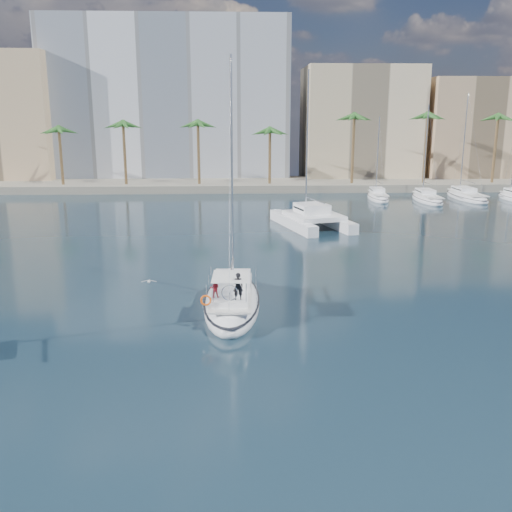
{
  "coord_description": "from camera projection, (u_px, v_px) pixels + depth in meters",
  "views": [
    {
      "loc": [
        -0.98,
        -33.79,
        11.96
      ],
      "look_at": [
        0.5,
        1.5,
        3.15
      ],
      "focal_mm": 40.0,
      "sensor_mm": 36.0,
      "label": 1
    }
  ],
  "objects": [
    {
      "name": "seagull",
      "position": [
        149.0,
        281.0,
        38.15
      ],
      "size": [
        1.02,
        0.44,
        0.19
      ],
      "color": "silver",
      "rests_on": "ground"
    },
    {
      "name": "palm_centre",
      "position": [
        238.0,
        125.0,
        88.45
      ],
      "size": [
        3.6,
        3.6,
        12.3
      ],
      "color": "brown",
      "rests_on": "ground"
    },
    {
      "name": "moored_yacht_b",
      "position": [
        427.0,
        201.0,
        80.39
      ],
      "size": [
        3.32,
        10.83,
        13.72
      ],
      "primitive_type": null,
      "rotation": [
        0.0,
        0.0,
        -0.02
      ],
      "color": "white",
      "rests_on": "ground"
    },
    {
      "name": "ground",
      "position": [
        249.0,
        311.0,
        35.69
      ],
      "size": [
        160.0,
        160.0,
        0.0
      ],
      "primitive_type": "plane",
      "color": "black",
      "rests_on": "ground"
    },
    {
      "name": "building_modern",
      "position": [
        170.0,
        102.0,
        102.57
      ],
      "size": [
        42.0,
        16.0,
        28.0
      ],
      "primitive_type": "cube",
      "color": "silver",
      "rests_on": "ground"
    },
    {
      "name": "moored_yacht_c",
      "position": [
        466.0,
        199.0,
        82.59
      ],
      "size": [
        3.98,
        12.33,
        15.54
      ],
      "primitive_type": null,
      "rotation": [
        0.0,
        0.0,
        0.03
      ],
      "color": "white",
      "rests_on": "ground"
    },
    {
      "name": "palm_right",
      "position": [
        453.0,
        125.0,
        89.84
      ],
      "size": [
        3.6,
        3.6,
        12.3
      ],
      "color": "brown",
      "rests_on": "ground"
    },
    {
      "name": "palm_left",
      "position": [
        16.0,
        125.0,
        87.07
      ],
      "size": [
        3.6,
        3.6,
        12.3
      ],
      "color": "brown",
      "rests_on": "ground"
    },
    {
      "name": "building_beige",
      "position": [
        360.0,
        125.0,
        102.02
      ],
      "size": [
        20.0,
        14.0,
        20.0
      ],
      "primitive_type": "cube",
      "color": "beige",
      "rests_on": "ground"
    },
    {
      "name": "quay",
      "position": [
        238.0,
        184.0,
        94.67
      ],
      "size": [
        120.0,
        14.0,
        1.2
      ],
      "primitive_type": "cube",
      "color": "gray",
      "rests_on": "ground"
    },
    {
      "name": "main_sloop",
      "position": [
        232.0,
        301.0,
        35.95
      ],
      "size": [
        3.87,
        11.09,
        16.3
      ],
      "rotation": [
        0.0,
        0.0,
        -0.03
      ],
      "color": "white",
      "rests_on": "ground"
    },
    {
      "name": "building_tan_right",
      "position": [
        473.0,
        131.0,
        101.14
      ],
      "size": [
        18.0,
        12.0,
        18.0
      ],
      "primitive_type": "cube",
      "color": "tan",
      "rests_on": "ground"
    },
    {
      "name": "moored_yacht_a",
      "position": [
        378.0,
        200.0,
        82.06
      ],
      "size": [
        3.37,
        9.52,
        11.9
      ],
      "primitive_type": null,
      "rotation": [
        0.0,
        0.0,
        -0.07
      ],
      "color": "white",
      "rests_on": "ground"
    },
    {
      "name": "catamaran",
      "position": [
        312.0,
        216.0,
        62.03
      ],
      "size": [
        8.45,
        12.39,
        16.56
      ],
      "rotation": [
        0.0,
        0.0,
        0.27
      ],
      "color": "white",
      "rests_on": "ground"
    }
  ]
}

